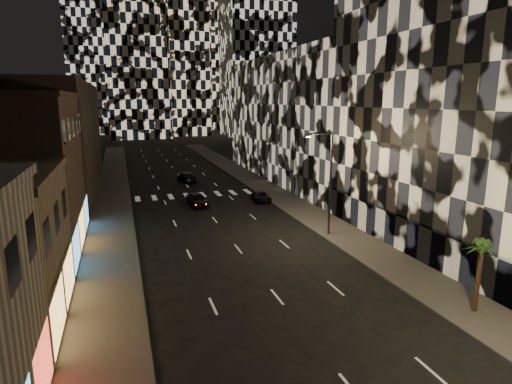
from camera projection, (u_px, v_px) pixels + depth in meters
sidewalk_left at (112, 200)px, 51.20m from camera, size 4.00×120.00×0.15m
sidewalk_right at (269, 190)px, 57.12m from camera, size 4.00×120.00×0.15m
curb_left at (130, 199)px, 51.83m from camera, size 0.20×120.00×0.15m
curb_right at (254, 191)px, 56.50m from camera, size 0.20×120.00×0.15m
retail_brown at (7, 178)px, 32.51m from camera, size 10.00×15.00×12.00m
retail_filler_left at (54, 137)px, 56.98m from camera, size 10.00×40.00×14.00m
midrise_right at (494, 110)px, 34.01m from camera, size 16.00×25.00×22.00m
midrise_base at (403, 233)px, 33.75m from camera, size 0.60×25.00×3.00m
midrise_filler_right at (316, 119)px, 64.71m from camera, size 16.00×40.00×18.00m
streetlight_far at (328, 176)px, 36.89m from camera, size 2.55×0.25×9.00m
car_dark_midlane at (197, 199)px, 48.51m from camera, size 2.32×4.57×1.49m
car_dark_oncoming at (187, 177)px, 63.07m from camera, size 2.56×5.07×1.41m
car_dark_rightlane at (261, 197)px, 50.73m from camera, size 2.02×3.97×1.07m
palm_tree at (481, 252)px, 23.53m from camera, size 2.14×2.14×4.22m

